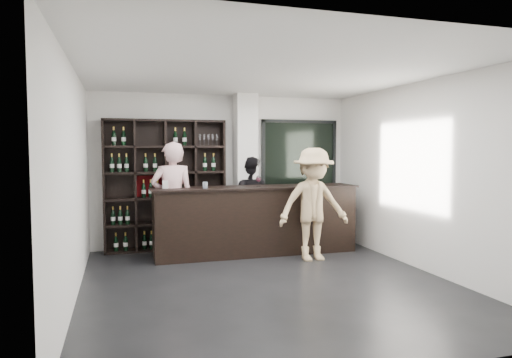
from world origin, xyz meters
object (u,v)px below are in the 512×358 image
object	(u,v)px
taster_pink	(173,200)
taster_black	(249,201)
tasting_counter	(256,220)
customer	(313,204)
wine_shelf	(166,185)

from	to	relation	value
taster_pink	taster_black	world-z (taller)	taster_pink
tasting_counter	taster_black	distance (m)	0.70
tasting_counter	customer	distance (m)	1.11
wine_shelf	taster_black	world-z (taller)	wine_shelf
taster_pink	customer	world-z (taller)	taster_pink
tasting_counter	wine_shelf	bearing A→B (deg)	151.59
taster_black	customer	distance (m)	1.54
wine_shelf	taster_black	size ratio (longest dim) A/B	1.38
wine_shelf	taster_pink	distance (m)	0.72
tasting_counter	taster_pink	size ratio (longest dim) A/B	1.84
taster_black	tasting_counter	bearing A→B (deg)	103.16
tasting_counter	taster_pink	distance (m)	1.51
taster_black	customer	size ratio (longest dim) A/B	0.92
customer	taster_pink	bearing A→B (deg)	160.44
wine_shelf	taster_black	distance (m)	1.59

